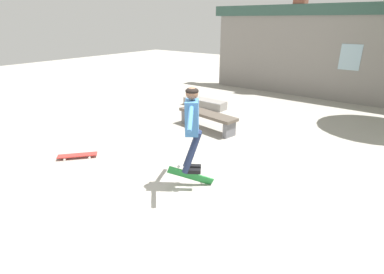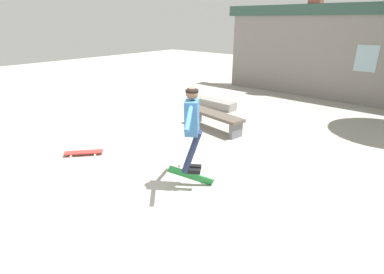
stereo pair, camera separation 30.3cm
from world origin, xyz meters
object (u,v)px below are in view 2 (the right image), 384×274
Objects in this scene: skate_ledge at (214,103)px; park_bench at (214,117)px; skater at (192,122)px; skateboard_resting at (84,152)px; skateboard_flipping at (191,176)px.

park_bench is at bearing -51.25° from skate_ledge.
skate_ledge is 5.62m from skater.
skateboard_resting is (-1.22, -3.34, -0.29)m from park_bench.
park_bench is 3.13m from skateboard_flipping.
park_bench is 1.24× the size of skater.
park_bench is 2.46× the size of skateboard_resting.
skater is (1.59, -2.78, 0.91)m from park_bench.
skater reaches higher than skateboard_flipping.
skater is at bearing -55.44° from skate_ledge.
skateboard_resting is (-2.74, -0.61, -0.13)m from skateboard_flipping.
park_bench is 3.57m from skateboard_resting.
park_bench is 2.61× the size of skateboard_flipping.
skate_ledge is 5.19m from skateboard_resting.
skater is at bearing -73.16° from skateboard_flipping.
skater is at bearing -38.40° from skateboard_resting.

